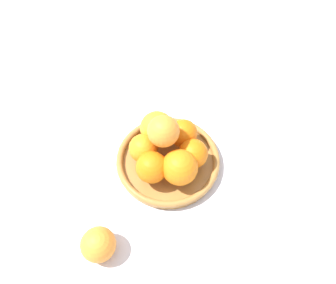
% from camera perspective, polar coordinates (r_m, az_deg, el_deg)
% --- Properties ---
extents(ground_plane, '(4.00, 4.00, 0.00)m').
position_cam_1_polar(ground_plane, '(0.81, 0.00, -3.71)').
color(ground_plane, silver).
extents(fruit_bowl, '(0.25, 0.25, 0.03)m').
position_cam_1_polar(fruit_bowl, '(0.80, 0.00, -3.20)').
color(fruit_bowl, '#A57238').
rests_on(fruit_bowl, ground_plane).
extents(orange_pile, '(0.18, 0.19, 0.13)m').
position_cam_1_polar(orange_pile, '(0.75, -0.14, -0.84)').
color(orange_pile, orange).
rests_on(orange_pile, fruit_bowl).
extents(stray_orange, '(0.07, 0.07, 0.07)m').
position_cam_1_polar(stray_orange, '(0.71, -12.04, -17.05)').
color(stray_orange, orange).
rests_on(stray_orange, ground_plane).
extents(napkin_folded, '(0.13, 0.13, 0.01)m').
position_cam_1_polar(napkin_folded, '(0.95, 9.44, 7.74)').
color(napkin_folded, silver).
rests_on(napkin_folded, ground_plane).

